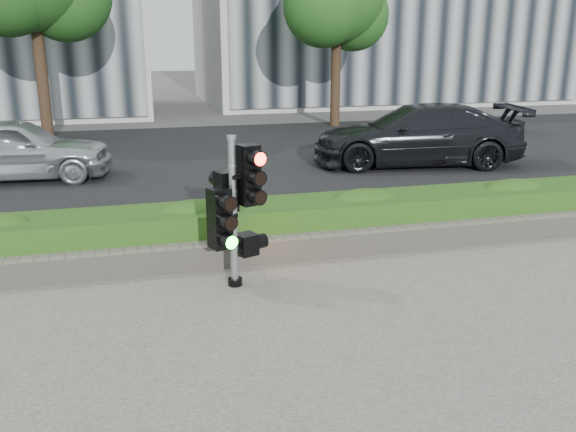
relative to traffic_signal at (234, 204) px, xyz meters
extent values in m
plane|color=#51514C|center=(0.85, -1.17, -1.11)|extent=(120.00, 120.00, 0.00)
cube|color=black|center=(0.85, 8.83, -1.10)|extent=(60.00, 13.00, 0.02)
cube|color=gray|center=(0.85, 1.98, -1.05)|extent=(60.00, 0.25, 0.12)
cube|color=gray|center=(0.85, 0.73, -0.91)|extent=(12.00, 0.32, 0.34)
cube|color=#4B8B2A|center=(0.85, 1.38, -0.74)|extent=(12.00, 1.00, 0.68)
cylinder|color=black|center=(-3.65, 13.33, 0.90)|extent=(0.36, 0.36, 4.03)
cylinder|color=black|center=(6.35, 14.33, 0.68)|extent=(0.36, 0.36, 3.58)
sphere|color=#124015|center=(7.12, 14.65, 2.85)|extent=(2.56, 2.56, 2.56)
sphere|color=#124015|center=(5.71, 13.95, 3.11)|extent=(2.82, 2.82, 2.82)
cylinder|color=black|center=(-0.01, -0.04, -1.04)|extent=(0.19, 0.19, 0.09)
cylinder|color=gray|center=(-0.01, -0.04, -0.13)|extent=(0.10, 0.10, 1.92)
cylinder|color=gray|center=(-0.01, -0.04, 0.85)|extent=(0.12, 0.12, 0.05)
cube|color=#FF1107|center=(0.20, 0.01, 0.36)|extent=(0.31, 0.31, 0.77)
cube|color=#14E51E|center=(-0.21, -0.14, -0.13)|extent=(0.31, 0.31, 0.77)
cube|color=black|center=(-0.07, 0.17, 0.13)|extent=(0.31, 0.31, 0.52)
cube|color=orange|center=(0.17, 0.06, -0.57)|extent=(0.31, 0.31, 0.28)
imported|color=silver|center=(-3.73, 7.42, -0.38)|extent=(4.33, 2.01, 1.43)
imported|color=black|center=(5.90, 6.72, -0.33)|extent=(5.61, 3.13, 1.54)
camera|label=1|loc=(-1.26, -7.36, 2.00)|focal=38.00mm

